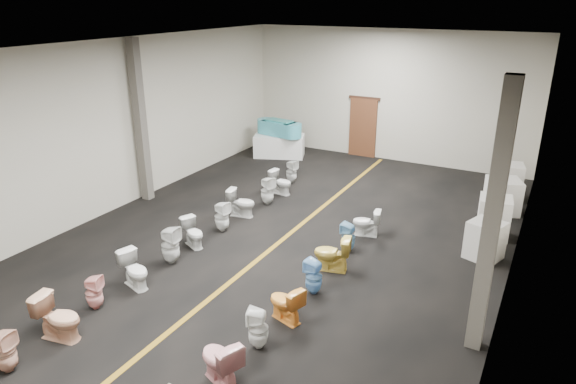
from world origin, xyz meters
name	(u,v)px	position (x,y,z in m)	size (l,w,h in m)	color
floor	(273,247)	(0.00, 0.00, 0.00)	(16.00, 16.00, 0.00)	black
ceiling	(271,49)	(0.00, 0.00, 4.50)	(16.00, 16.00, 0.00)	black
wall_back	(387,96)	(0.00, 8.00, 2.25)	(10.00, 10.00, 0.00)	#B8B19D
wall_left	(106,129)	(-5.00, 0.00, 2.25)	(16.00, 16.00, 0.00)	#B8B19D
wall_right	(519,195)	(5.00, 0.00, 2.25)	(16.00, 16.00, 0.00)	#B8B19D
aisle_stripe	(273,247)	(0.00, 0.00, 0.00)	(0.12, 15.60, 0.01)	#865F13
back_door	(363,128)	(-0.80, 7.94, 1.05)	(1.00, 0.10, 2.10)	#562D19
door_frame	(365,98)	(-0.80, 7.95, 2.12)	(1.15, 0.08, 0.10)	#331C11
column_left	(140,122)	(-4.75, 1.00, 2.25)	(0.25, 0.25, 4.50)	#59544C
column_right	(492,223)	(4.75, -1.50, 2.25)	(0.25, 0.25, 4.50)	#59544C
display_table	(279,146)	(-3.43, 6.45, 0.39)	(1.77, 0.89, 0.79)	white
bathtub	(279,128)	(-3.43, 6.45, 1.07)	(1.84, 0.87, 0.55)	#41A9BC
appliance_crate_a	(485,240)	(4.40, 1.79, 0.44)	(0.68, 0.68, 0.87)	beige
appliance_crate_b	(494,217)	(4.40, 3.07, 0.50)	(0.73, 0.73, 1.00)	silver
appliance_crate_c	(503,196)	(4.40, 4.78, 0.46)	(0.82, 0.82, 0.93)	silver
appliance_crate_d	(508,181)	(4.40, 5.94, 0.52)	(0.72, 0.72, 1.03)	silver
toilet_left_1	(5,351)	(-1.55, -5.62, 0.37)	(0.33, 0.34, 0.74)	#E3AA90
toilet_left_2	(59,318)	(-1.51, -4.65, 0.41)	(0.46, 0.80, 0.82)	#E0A581
toilet_left_3	(94,292)	(-1.70, -3.74, 0.34)	(0.31, 0.31, 0.68)	#EEA49E
toilet_left_4	(135,270)	(-1.59, -2.79, 0.37)	(0.41, 0.73, 0.74)	white
toilet_left_5	(170,245)	(-1.60, -1.69, 0.43)	(0.39, 0.40, 0.86)	silver
toilet_left_6	(193,233)	(-1.68, -0.80, 0.34)	(0.38, 0.66, 0.68)	silver
toilet_left_7	(222,216)	(-1.57, 0.19, 0.39)	(0.35, 0.36, 0.78)	white
toilet_left_8	(241,203)	(-1.66, 1.22, 0.37)	(0.41, 0.73, 0.74)	silver
toilet_left_9	(267,191)	(-1.47, 2.25, 0.40)	(0.36, 0.37, 0.81)	silver
toilet_left_10	(281,182)	(-1.53, 3.15, 0.35)	(0.39, 0.69, 0.70)	silver
toilet_left_11	(291,172)	(-1.69, 4.12, 0.37)	(0.33, 0.34, 0.74)	silver
toilet_right_3	(220,361)	(1.53, -4.25, 0.40)	(0.44, 0.77, 0.79)	pink
toilet_right_4	(258,329)	(1.60, -3.26, 0.37)	(0.33, 0.34, 0.74)	white
toilet_right_5	(286,303)	(1.63, -2.37, 0.35)	(0.40, 0.70, 0.71)	#F49A36
toilet_right_6	(314,277)	(1.68, -1.32, 0.37)	(0.33, 0.34, 0.73)	#72AADE
toilet_right_7	(332,254)	(1.63, -0.31, 0.39)	(0.44, 0.77, 0.78)	gold
toilet_right_8	(348,237)	(1.61, 0.67, 0.35)	(0.31, 0.32, 0.70)	#72A7CC
toilet_right_9	(366,223)	(1.68, 1.65, 0.34)	(0.38, 0.67, 0.68)	white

